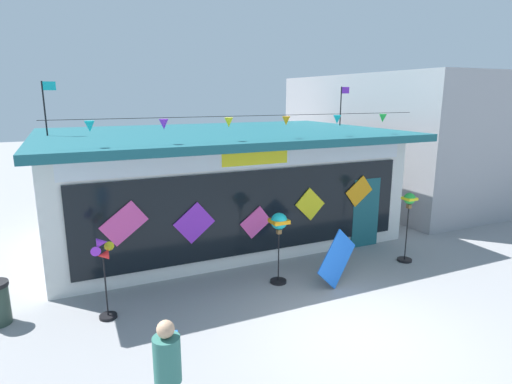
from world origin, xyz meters
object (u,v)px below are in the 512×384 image
object	(u,v)px
wind_spinner_far_left	(104,264)
wind_spinner_left	(279,229)
kite_shop_building	(217,182)
wind_spinner_center_left	(408,213)
display_kite_on_ground	(337,259)
person_near_camera	(168,378)

from	to	relation	value
wind_spinner_far_left	wind_spinner_left	bearing A→B (deg)	1.10
wind_spinner_left	wind_spinner_far_left	bearing A→B (deg)	-178.90
kite_shop_building	wind_spinner_center_left	distance (m)	5.71
display_kite_on_ground	person_near_camera	bearing A→B (deg)	-147.53
kite_shop_building	wind_spinner_center_left	world-z (taller)	kite_shop_building
wind_spinner_center_left	display_kite_on_ground	distance (m)	2.62
wind_spinner_far_left	wind_spinner_center_left	bearing A→B (deg)	-1.06
kite_shop_building	person_near_camera	xyz separation A→B (m)	(-3.30, -7.64, -0.77)
kite_shop_building	wind_spinner_far_left	bearing A→B (deg)	-131.85
wind_spinner_left	wind_spinner_center_left	xyz separation A→B (m)	(3.66, -0.21, 0.01)
wind_spinner_left	person_near_camera	xyz separation A→B (m)	(-3.38, -3.54, -0.44)
wind_spinner_far_left	display_kite_on_ground	size ratio (longest dim) A/B	1.40
kite_shop_building	wind_spinner_left	size ratio (longest dim) A/B	5.95
wind_spinner_far_left	kite_shop_building	bearing A→B (deg)	48.15
kite_shop_building	wind_spinner_far_left	world-z (taller)	kite_shop_building
kite_shop_building	display_kite_on_ground	world-z (taller)	kite_shop_building
wind_spinner_far_left	wind_spinner_left	xyz separation A→B (m)	(3.81, 0.07, 0.17)
kite_shop_building	display_kite_on_ground	distance (m)	5.01
wind_spinner_far_left	person_near_camera	xyz separation A→B (m)	(0.43, -3.47, -0.27)
kite_shop_building	person_near_camera	bearing A→B (deg)	-113.37
kite_shop_building	wind_spinner_far_left	size ratio (longest dim) A/B	5.99
wind_spinner_center_left	person_near_camera	size ratio (longest dim) A/B	1.11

